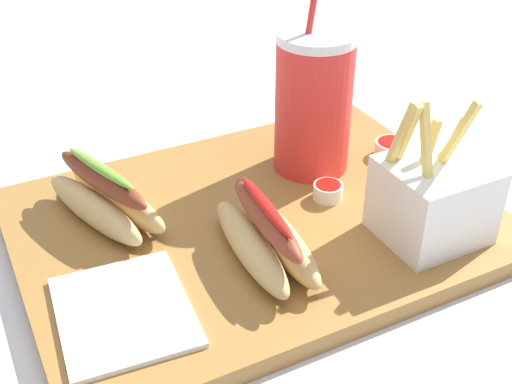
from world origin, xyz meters
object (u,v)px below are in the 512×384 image
at_px(hot_dog_2, 266,237).
at_px(fries_basket, 433,198).
at_px(soda_cup, 313,102).
at_px(ketchup_cup_1, 328,190).
at_px(ketchup_cup_2, 391,148).
at_px(hot_dog_1, 105,198).
at_px(napkin_stack, 124,311).

bearing_deg(hot_dog_2, fries_basket, 166.16).
bearing_deg(soda_cup, hot_dog_2, 45.36).
bearing_deg(ketchup_cup_1, fries_basket, 119.13).
bearing_deg(ketchup_cup_2, soda_cup, -14.40).
height_order(hot_dog_1, ketchup_cup_1, hot_dog_1).
bearing_deg(soda_cup, ketchup_cup_1, 74.24).
bearing_deg(fries_basket, soda_cup, -77.97).
height_order(soda_cup, hot_dog_2, soda_cup).
xyz_separation_m(soda_cup, napkin_stack, (0.27, 0.14, -0.08)).
height_order(hot_dog_2, ketchup_cup_2, hot_dog_2).
distance_m(soda_cup, fries_basket, 0.18).
xyz_separation_m(ketchup_cup_1, napkin_stack, (0.25, 0.07, -0.01)).
distance_m(soda_cup, ketchup_cup_2, 0.12).
distance_m(fries_basket, hot_dog_2, 0.17).
bearing_deg(hot_dog_1, ketchup_cup_2, 175.28).
xyz_separation_m(hot_dog_2, ketchup_cup_1, (-0.11, -0.06, -0.01)).
xyz_separation_m(fries_basket, ketchup_cup_2, (-0.06, -0.14, -0.03)).
bearing_deg(soda_cup, hot_dog_1, -0.73).
distance_m(soda_cup, hot_dog_1, 0.25).
relative_size(soda_cup, ketchup_cup_1, 7.33).
distance_m(soda_cup, hot_dog_2, 0.19).
xyz_separation_m(ketchup_cup_2, napkin_stack, (0.37, 0.12, -0.01)).
bearing_deg(hot_dog_1, soda_cup, 179.27).
relative_size(hot_dog_1, ketchup_cup_2, 4.28).
bearing_deg(napkin_stack, soda_cup, -152.44).
relative_size(fries_basket, ketchup_cup_1, 4.71).
bearing_deg(hot_dog_1, hot_dog_2, 131.66).
height_order(hot_dog_1, napkin_stack, hot_dog_1).
height_order(hot_dog_1, ketchup_cup_2, hot_dog_1).
relative_size(ketchup_cup_1, ketchup_cup_2, 0.81).
xyz_separation_m(fries_basket, ketchup_cup_1, (0.06, -0.10, -0.03)).
bearing_deg(ketchup_cup_2, ketchup_cup_1, 20.56).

